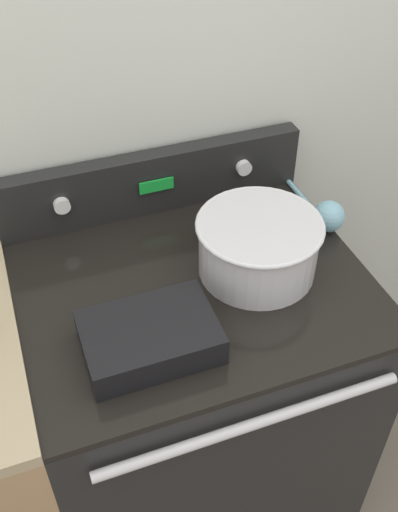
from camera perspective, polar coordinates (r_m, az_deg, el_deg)
The scene contains 6 objects.
kitchen_wall at distance 1.49m, azimuth -5.60°, elevation 15.90°, with size 8.00×0.05×2.50m.
stove_range at distance 1.74m, azimuth -0.44°, elevation -13.57°, with size 0.80×0.69×0.93m.
control_panel at distance 1.56m, azimuth -4.41°, elevation 7.08°, with size 0.80×0.07×0.17m.
mixing_bowl at distance 1.37m, azimuth 5.67°, elevation 1.16°, with size 0.29×0.29×0.14m.
casserole_dish at distance 1.22m, azimuth -4.72°, elevation -7.57°, with size 0.27×0.19×0.07m.
ladle at distance 1.55m, azimuth 12.04°, elevation 3.86°, with size 0.08×0.29×0.08m.
Camera 1 is at (-0.33, -0.61, 1.89)m, focal length 42.00 mm.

